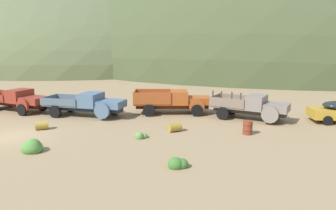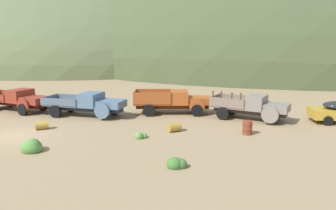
% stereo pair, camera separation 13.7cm
% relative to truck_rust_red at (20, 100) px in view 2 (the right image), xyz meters
% --- Properties ---
extents(ground_plane, '(300.00, 300.00, 0.00)m').
position_rel_truck_rust_red_xyz_m(ground_plane, '(4.25, -6.70, -0.99)').
color(ground_plane, '#937A56').
extents(hill_distant, '(76.64, 74.11, 36.04)m').
position_rel_truck_rust_red_xyz_m(hill_distant, '(-21.40, 55.70, -0.99)').
color(hill_distant, '#56603D').
rests_on(hill_distant, ground).
extents(hill_far_left, '(97.71, 78.02, 50.29)m').
position_rel_truck_rust_red_xyz_m(hill_far_left, '(25.21, 56.85, -0.99)').
color(hill_far_left, '#424C2D').
rests_on(hill_far_left, ground).
extents(truck_rust_red, '(6.78, 3.46, 1.89)m').
position_rel_truck_rust_red_xyz_m(truck_rust_red, '(0.00, 0.00, 0.00)').
color(truck_rust_red, '#42140D').
rests_on(truck_rust_red, ground).
extents(truck_chalk_blue, '(6.63, 2.63, 1.89)m').
position_rel_truck_rust_red_xyz_m(truck_chalk_blue, '(6.69, -0.45, 0.02)').
color(truck_chalk_blue, '#262D39').
rests_on(truck_chalk_blue, ground).
extents(truck_oxide_orange, '(6.49, 3.42, 1.91)m').
position_rel_truck_rust_red_xyz_m(truck_oxide_orange, '(13.19, 2.05, 0.02)').
color(truck_oxide_orange, '#51220D').
rests_on(truck_oxide_orange, ground).
extents(truck_primer_gray, '(5.99, 3.66, 2.16)m').
position_rel_truck_rust_red_xyz_m(truck_primer_gray, '(19.27, 1.15, 0.02)').
color(truck_primer_gray, '#3D322D').
rests_on(truck_primer_gray, ground).
extents(oil_drum_spare, '(1.02, 0.98, 0.58)m').
position_rel_truck_rust_red_xyz_m(oil_drum_spare, '(14.04, -3.29, -0.70)').
color(oil_drum_spare, olive).
rests_on(oil_drum_spare, ground).
extents(oil_drum_by_truck, '(0.63, 0.63, 0.89)m').
position_rel_truck_rust_red_xyz_m(oil_drum_by_truck, '(18.69, -2.94, -0.55)').
color(oil_drum_by_truck, brown).
rests_on(oil_drum_by_truck, ground).
extents(oil_drum_tipped, '(1.01, 0.94, 0.58)m').
position_rel_truck_rust_red_xyz_m(oil_drum_tipped, '(5.22, -4.69, -0.70)').
color(oil_drum_tipped, olive).
rests_on(oil_drum_tipped, ground).
extents(bush_between_trucks, '(0.71, 0.73, 0.55)m').
position_rel_truck_rust_red_xyz_m(bush_between_trucks, '(12.33, -5.20, -0.86)').
color(bush_between_trucks, '#5B8E42').
rests_on(bush_between_trucks, ground).
extents(bush_front_right, '(0.95, 0.76, 0.66)m').
position_rel_truck_rust_red_xyz_m(bush_front_right, '(15.35, -9.25, -0.83)').
color(bush_front_right, '#3D702D').
rests_on(bush_front_right, ground).
extents(bush_lone_scrub, '(1.15, 1.11, 0.91)m').
position_rel_truck_rust_red_xyz_m(bush_lone_scrub, '(7.37, -8.75, -0.76)').
color(bush_lone_scrub, '#4C8438').
rests_on(bush_lone_scrub, ground).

